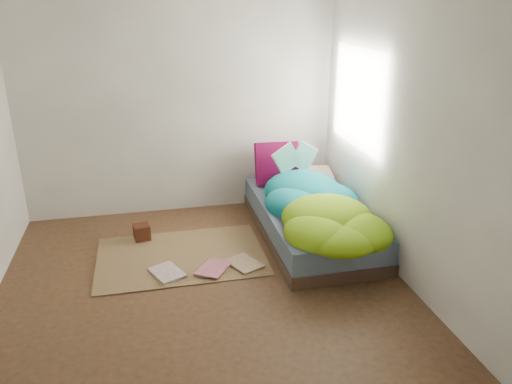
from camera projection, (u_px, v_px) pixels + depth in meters
ground at (204, 284)px, 4.39m from camera, size 3.50×3.50×0.00m
room_walls at (197, 100)px, 3.80m from camera, size 3.54×3.54×2.62m
bed at (310, 221)px, 5.23m from camera, size 1.00×2.00×0.34m
duvet at (319, 198)px, 4.91m from camera, size 0.96×1.84×0.34m
rug at (181, 256)px, 4.85m from camera, size 1.60×1.10×0.01m
pillow_floral at (310, 177)px, 5.84m from camera, size 0.54×0.36×0.11m
pillow_magenta at (277, 163)px, 5.70m from camera, size 0.49×0.18×0.49m
open_book at (296, 149)px, 5.43m from camera, size 0.45×0.18×0.27m
wooden_box at (142, 232)px, 5.16m from camera, size 0.18×0.18×0.16m
floor_book_a at (155, 277)px, 4.46m from camera, size 0.35×0.39×0.02m
floor_book_b at (201, 266)px, 4.63m from camera, size 0.38×0.40×0.03m
floor_book_c at (234, 268)px, 4.61m from camera, size 0.36×0.40×0.02m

